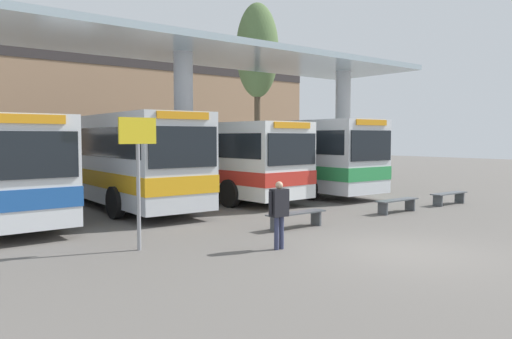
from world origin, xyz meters
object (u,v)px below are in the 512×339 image
Objects in this scene: transit_bus_far_right_bay at (280,153)px; poplar_tree_behind_left at (257,52)px; transit_bus_center_bay at (109,156)px; info_sign_platform at (138,156)px; waiting_bench_far_platform at (296,216)px; waiting_bench_mid_platform at (449,196)px; pedestrian_waiting at (279,208)px; transit_bus_right_bay at (207,156)px; parked_car_street at (95,165)px; waiting_bench_near_pillar at (397,203)px.

poplar_tree_behind_left is (2.26, 4.56, 5.64)m from transit_bus_far_right_bay.
transit_bus_center_bay is 4.07× the size of info_sign_platform.
waiting_bench_far_platform is (2.05, -8.52, -1.53)m from transit_bus_center_bay.
info_sign_platform is (-12.75, 0.22, 1.82)m from waiting_bench_mid_platform.
pedestrian_waiting is (-2.16, -1.72, 0.61)m from waiting_bench_far_platform.
transit_bus_right_bay reaches higher than waiting_bench_mid_platform.
transit_bus_center_bay is 13.28m from waiting_bench_mid_platform.
transit_bus_far_right_bay is 10.09m from waiting_bench_far_platform.
parked_car_street is at bearing 149.83° from poplar_tree_behind_left.
waiting_bench_mid_platform is at bearing 104.88° from transit_bus_far_right_bay.
poplar_tree_behind_left is (3.73, 12.39, 7.14)m from waiting_bench_near_pillar.
poplar_tree_behind_left is at bearing 88.03° from waiting_bench_mid_platform.
poplar_tree_behind_left is 2.27× the size of parked_car_street.
waiting_bench_far_platform is 5.07m from info_sign_platform.
pedestrian_waiting is 0.35× the size of parked_car_street.
transit_bus_center_bay is 4.21m from transit_bus_right_bay.
waiting_bench_mid_platform is (5.90, -7.93, -1.42)m from transit_bus_right_bay.
transit_bus_right_bay is at bearing 75.04° from waiting_bench_far_platform.
transit_bus_right_bay reaches higher than waiting_bench_far_platform.
info_sign_platform is at bearing 46.14° from transit_bus_right_bay.
transit_bus_center_bay is 7.83× the size of pedestrian_waiting.
transit_bus_center_bay is 2.73× the size of parked_car_street.
transit_bus_center_bay reaches higher than waiting_bench_mid_platform.
transit_bus_center_bay reaches higher than transit_bus_far_right_bay.
info_sign_platform is at bearing -104.95° from parked_car_street.
waiting_bench_mid_platform is at bearing 0.00° from waiting_bench_near_pillar.
transit_bus_far_right_bay is at bearing 34.87° from info_sign_platform.
transit_bus_center_bay is at bearing -3.16° from transit_bus_far_right_bay.
poplar_tree_behind_left reaches higher than transit_bus_far_right_bay.
transit_bus_center_bay is 1.20× the size of poplar_tree_behind_left.
poplar_tree_behind_left reaches higher than pedestrian_waiting.
waiting_bench_far_platform is 0.43× the size of parked_car_street.
poplar_tree_behind_left is at bearing -27.78° from parked_car_street.
waiting_bench_far_platform is (-6.18, -7.83, -1.49)m from transit_bus_far_right_bay.
transit_bus_right_bay is 9.98m from waiting_bench_mid_platform.
transit_bus_center_bay is 8.26m from transit_bus_far_right_bay.
transit_bus_far_right_bay is at bearing 79.36° from waiting_bench_near_pillar.
transit_bus_right_bay is 10.32m from info_sign_platform.
waiting_bench_mid_platform is at bearing 141.80° from transit_bus_center_bay.
pedestrian_waiting is at bearing -165.92° from waiting_bench_near_pillar.
waiting_bench_near_pillar is at bearing 105.91° from transit_bus_right_bay.
info_sign_platform is (-6.85, -7.71, 0.40)m from transit_bus_right_bay.
parked_car_street reaches higher than waiting_bench_far_platform.
transit_bus_right_bay is 5.51× the size of waiting_bench_near_pillar.
waiting_bench_near_pillar is 14.78m from poplar_tree_behind_left.
waiting_bench_near_pillar is at bearing 17.85° from pedestrian_waiting.
waiting_bench_near_pillar is at bearing -1.33° from info_sign_platform.
pedestrian_waiting is at bearing 50.54° from transit_bus_far_right_bay.
transit_bus_center_bay is at bearing 93.15° from pedestrian_waiting.
waiting_bench_far_platform is at bearing 53.37° from transit_bus_far_right_bay.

